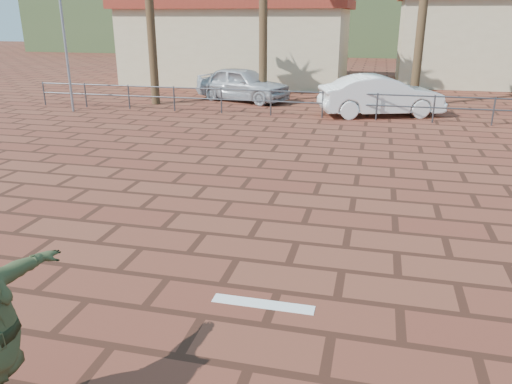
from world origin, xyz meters
TOP-DOWN VIEW (x-y plane):
  - ground at (0.00, 0.00)m, footprint 120.00×120.00m
  - paint_stripe at (0.70, -1.20)m, footprint 1.40×0.22m
  - guardrail at (0.00, 12.00)m, footprint 24.06×0.06m
  - building_west at (-6.00, 22.00)m, footprint 12.60×7.60m
  - building_east at (8.00, 24.00)m, footprint 10.60×6.60m
  - hill_front at (0.00, 50.00)m, footprint 70.00×18.00m
  - hill_back at (-22.00, 56.00)m, footprint 35.00×14.00m
  - car_silver at (-3.98, 15.20)m, footprint 4.74×3.14m
  - car_white at (2.12, 13.00)m, footprint 4.94×3.03m

SIDE VIEW (x-z plane):
  - ground at x=0.00m, z-range 0.00..0.00m
  - paint_stripe at x=0.70m, z-range 0.00..0.01m
  - guardrail at x=0.00m, z-range 0.18..1.18m
  - car_silver at x=-3.98m, z-range 0.00..1.50m
  - car_white at x=2.12m, z-range 0.00..1.54m
  - building_west at x=-6.00m, z-range 0.03..4.53m
  - building_east at x=8.00m, z-range 0.04..5.04m
  - hill_front at x=0.00m, z-range 0.00..6.00m
  - hill_back at x=-22.00m, z-range 0.00..8.00m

